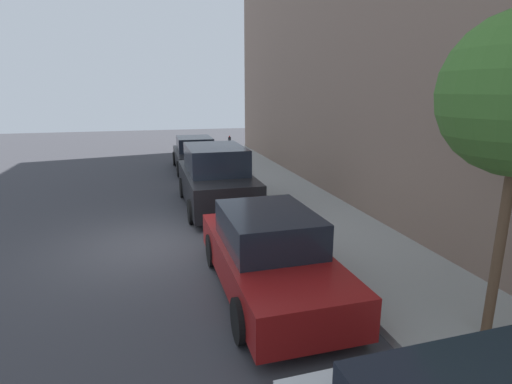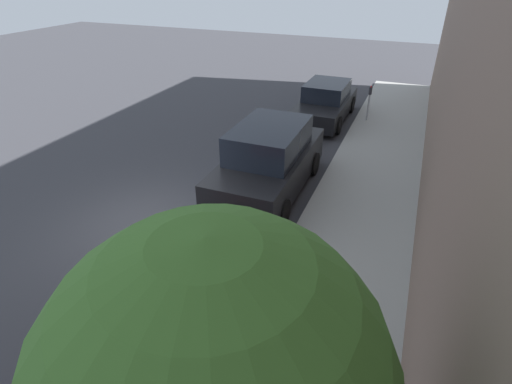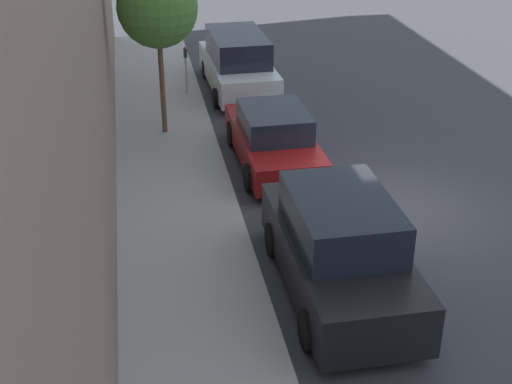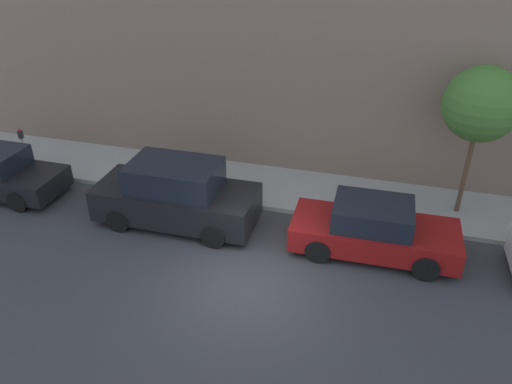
# 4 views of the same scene
# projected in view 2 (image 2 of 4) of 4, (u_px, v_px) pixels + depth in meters

# --- Properties ---
(ground_plane) EXTENTS (60.00, 60.00, 0.00)m
(ground_plane) POSITION_uv_depth(u_px,v_px,m) (148.00, 226.00, 10.04)
(ground_plane) COLOR #38383D
(sidewalk) EXTENTS (2.74, 32.00, 0.15)m
(sidewalk) POSITION_uv_depth(u_px,v_px,m) (340.00, 273.00, 8.41)
(sidewalk) COLOR #9E9E99
(sidewalk) RESTS_ON ground_plane
(parked_sedan_second) EXTENTS (1.92, 4.53, 1.54)m
(parked_sedan_second) POSITION_uv_depth(u_px,v_px,m) (149.00, 314.00, 6.60)
(parked_sedan_second) COLOR maroon
(parked_sedan_second) RESTS_ON ground_plane
(parked_suv_third) EXTENTS (2.08, 4.81, 1.98)m
(parked_suv_third) POSITION_uv_depth(u_px,v_px,m) (269.00, 161.00, 11.15)
(parked_suv_third) COLOR black
(parked_suv_third) RESTS_ON ground_plane
(parked_sedan_fourth) EXTENTS (1.92, 4.51, 1.54)m
(parked_sedan_fourth) POSITION_uv_depth(u_px,v_px,m) (325.00, 103.00, 16.44)
(parked_sedan_fourth) COLOR black
(parked_sedan_fourth) RESTS_ON ground_plane
(parking_meter_far) EXTENTS (0.11, 0.15, 1.39)m
(parking_meter_far) POSITION_uv_depth(u_px,v_px,m) (369.00, 99.00, 15.89)
(parking_meter_far) COLOR #ADADB2
(parking_meter_far) RESTS_ON sidewalk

